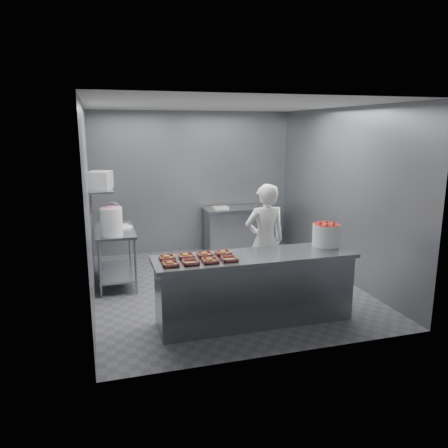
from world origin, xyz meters
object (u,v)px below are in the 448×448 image
(tray_3, at_px, (229,259))
(tray_5, at_px, (186,256))
(tray_2, at_px, (210,260))
(tray_4, at_px, (167,257))
(tray_6, at_px, (205,254))
(tray_0, at_px, (170,264))
(tray_1, at_px, (191,262))
(glaze_bucket, at_px, (111,221))
(worker, at_px, (265,241))
(tray_7, at_px, (223,253))
(prep_table, at_px, (116,248))
(back_counter, at_px, (241,229))
(appliance, at_px, (100,180))
(service_counter, at_px, (255,288))
(strawberry_tub, at_px, (326,234))

(tray_3, distance_m, tray_5, 0.55)
(tray_2, relative_size, tray_5, 1.00)
(tray_4, height_order, tray_6, same)
(tray_0, xyz_separation_m, tray_1, (0.24, 0.00, -0.00))
(tray_5, bearing_deg, tray_3, -28.70)
(tray_1, relative_size, tray_5, 1.00)
(glaze_bucket, bearing_deg, worker, -19.86)
(tray_7, bearing_deg, prep_table, 124.81)
(glaze_bucket, bearing_deg, tray_6, -53.47)
(prep_table, xyz_separation_m, glaze_bucket, (-0.05, -0.37, 0.53))
(back_counter, bearing_deg, tray_2, -114.29)
(back_counter, bearing_deg, tray_4, -122.76)
(back_counter, bearing_deg, tray_7, -112.42)
(tray_3, relative_size, tray_7, 1.00)
(glaze_bucket, distance_m, appliance, 0.68)
(service_counter, height_order, back_counter, same)
(glaze_bucket, bearing_deg, service_counter, -42.95)
(prep_table, bearing_deg, strawberry_tub, -33.40)
(tray_3, relative_size, worker, 0.11)
(prep_table, distance_m, tray_1, 2.25)
(strawberry_tub, xyz_separation_m, glaze_bucket, (-2.78, 1.43, 0.06))
(tray_6, bearing_deg, back_counter, 63.92)
(prep_table, bearing_deg, tray_7, -55.19)
(tray_3, distance_m, strawberry_tub, 1.50)
(service_counter, height_order, tray_5, tray_5)
(tray_2, bearing_deg, worker, 41.04)
(service_counter, xyz_separation_m, tray_4, (-1.11, 0.13, 0.47))
(service_counter, xyz_separation_m, tray_7, (-0.39, 0.13, 0.47))
(tray_6, bearing_deg, worker, 32.01)
(strawberry_tub, height_order, appliance, appliance)
(prep_table, relative_size, tray_3, 6.40)
(tray_4, xyz_separation_m, strawberry_tub, (2.19, 0.02, 0.14))
(tray_4, height_order, appliance, appliance)
(tray_6, relative_size, glaze_bucket, 0.37)
(tray_4, distance_m, tray_7, 0.72)
(tray_3, bearing_deg, tray_0, -180.00)
(tray_5, relative_size, strawberry_tub, 0.51)
(tray_1, height_order, tray_5, tray_5)
(back_counter, distance_m, tray_3, 3.65)
(worker, height_order, strawberry_tub, worker)
(tray_6, bearing_deg, strawberry_tub, 0.60)
(tray_3, distance_m, tray_7, 0.26)
(service_counter, height_order, tray_2, tray_2)
(tray_6, bearing_deg, prep_table, 119.39)
(tray_6, bearing_deg, tray_7, 0.00)
(tray_6, xyz_separation_m, glaze_bucket, (-1.07, 1.45, 0.19))
(service_counter, distance_m, back_counter, 3.37)
(worker, relative_size, appliance, 4.84)
(tray_0, bearing_deg, tray_1, 0.00)
(tray_6, distance_m, appliance, 2.29)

